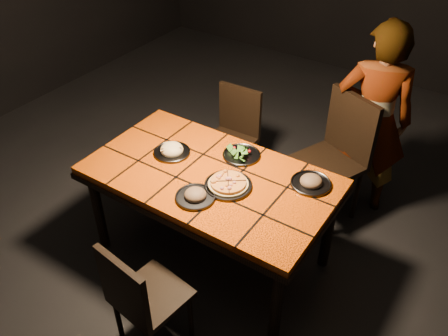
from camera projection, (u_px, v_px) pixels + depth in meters
The scene contains 11 objects.
room_shell at pixel (207, 66), 2.60m from camera, with size 6.04×7.04×3.08m.
dining_table at pixel (210, 183), 3.10m from camera, with size 1.62×0.92×0.75m.
chair_near at pixel (140, 296), 2.62m from camera, with size 0.42×0.42×0.83m.
chair_far_left at pixel (234, 131), 3.95m from camera, with size 0.40×0.40×0.85m.
chair_far_right at pixel (337, 151), 3.56m from camera, with size 0.60×0.60×1.01m.
diner at pixel (373, 121), 3.52m from camera, with size 0.57×0.37×1.56m, color brown.
plate_pizza at pixel (228, 184), 2.94m from camera, with size 0.35×0.35×0.04m.
plate_pasta at pixel (172, 151), 3.22m from camera, with size 0.25×0.25×0.08m.
plate_salad at pixel (242, 153), 3.19m from camera, with size 0.26×0.26×0.07m.
plate_mushroom_a at pixel (195, 195), 2.85m from camera, with size 0.25×0.25×0.08m.
plate_mushroom_b at pixel (311, 182), 2.95m from camera, with size 0.26×0.26×0.08m.
Camera 1 is at (1.41, -1.96, 2.63)m, focal length 38.00 mm.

